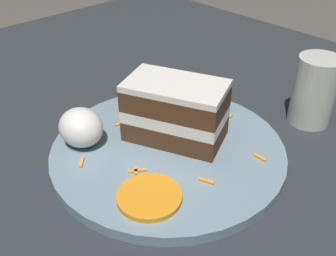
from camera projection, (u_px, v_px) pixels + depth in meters
ground_plane at (225, 174)px, 0.54m from camera, size 6.00×6.00×0.00m
dining_table at (226, 165)px, 0.53m from camera, size 1.36×0.97×0.03m
plate at (168, 150)px, 0.52m from camera, size 0.31×0.31×0.01m
cake_slice at (175, 111)px, 0.51m from camera, size 0.15×0.12×0.08m
cream_dollop at (81, 127)px, 0.51m from camera, size 0.06×0.06×0.05m
orange_garnish at (151, 198)px, 0.43m from camera, size 0.07×0.07×0.01m
carrot_shreds_scatter at (167, 143)px, 0.52m from camera, size 0.22×0.23×0.00m
drinking_glass at (313, 95)px, 0.57m from camera, size 0.06×0.06×0.10m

